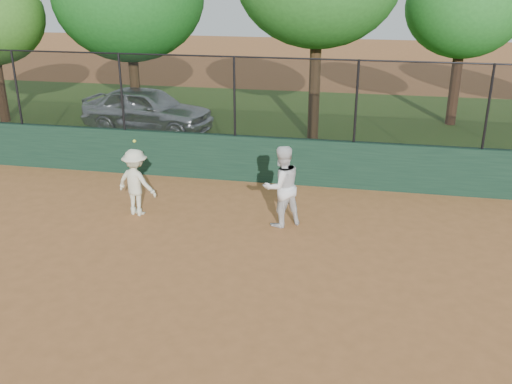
% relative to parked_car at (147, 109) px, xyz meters
% --- Properties ---
extents(ground, '(80.00, 80.00, 0.00)m').
position_rel_parked_car_xyz_m(ground, '(4.52, -10.16, -0.76)').
color(ground, '#A96636').
rests_on(ground, ground).
extents(back_wall, '(26.00, 0.20, 1.20)m').
position_rel_parked_car_xyz_m(back_wall, '(4.52, -4.16, -0.16)').
color(back_wall, '#193826').
rests_on(back_wall, ground).
extents(grass_strip, '(36.00, 12.00, 0.01)m').
position_rel_parked_car_xyz_m(grass_strip, '(4.52, 1.84, -0.76)').
color(grass_strip, '#2B4B17').
rests_on(grass_strip, ground).
extents(parked_car, '(4.66, 2.40, 1.52)m').
position_rel_parked_car_xyz_m(parked_car, '(0.00, 0.00, 0.00)').
color(parked_car, silver).
rests_on(parked_car, ground).
extents(player_second, '(1.09, 1.05, 1.77)m').
position_rel_parked_car_xyz_m(player_second, '(5.63, -6.73, 0.12)').
color(player_second, white).
rests_on(player_second, ground).
extents(player_main, '(1.09, 0.84, 1.87)m').
position_rel_parked_car_xyz_m(player_main, '(2.38, -6.78, -0.00)').
color(player_main, beige).
rests_on(player_main, ground).
extents(fence_assembly, '(26.00, 0.06, 2.00)m').
position_rel_parked_car_xyz_m(fence_assembly, '(4.49, -4.16, 1.48)').
color(fence_assembly, black).
rests_on(fence_assembly, back_wall).
extents(tree_3, '(3.88, 3.53, 5.67)m').
position_rel_parked_car_xyz_m(tree_3, '(10.23, 2.97, 3.22)').
color(tree_3, '#402515').
rests_on(tree_3, ground).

